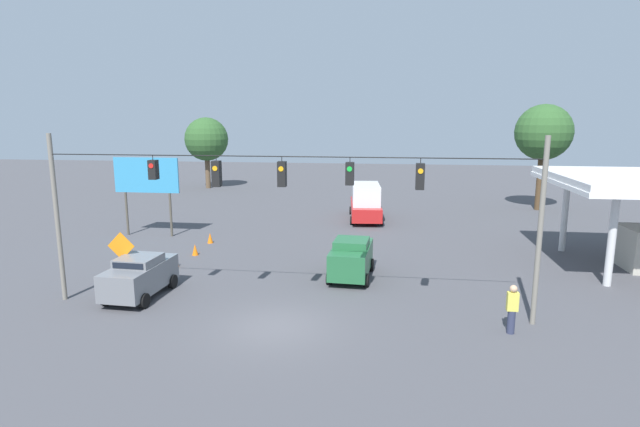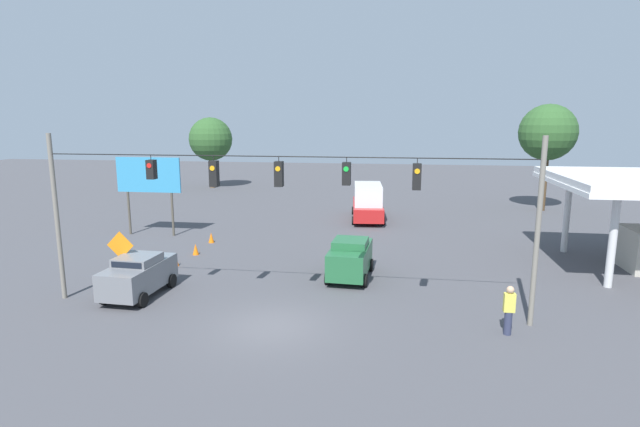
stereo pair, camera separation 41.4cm
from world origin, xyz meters
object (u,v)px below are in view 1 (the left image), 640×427
(sedan_green_crossing_near, at_px, (351,258))
(traffic_cone_second, at_px, (175,261))
(overhead_signal_span, at_px, (284,199))
(roadside_billboard, at_px, (146,179))
(tree_horizon_left, at_px, (544,133))
(traffic_cone_nearest, at_px, (155,277))
(sedan_grey_parked_shoulder, at_px, (140,276))
(box_truck_red_oncoming_deep, at_px, (366,202))
(traffic_cone_fourth, at_px, (210,238))
(work_zone_sign, at_px, (121,251))
(pedestrian, at_px, (512,309))
(traffic_cone_third, at_px, (195,250))
(tree_horizon_right, at_px, (206,139))

(sedan_green_crossing_near, xyz_separation_m, traffic_cone_second, (9.48, -0.54, -0.68))
(overhead_signal_span, xyz_separation_m, roadside_billboard, (11.86, -11.98, -0.84))
(overhead_signal_span, relative_size, tree_horizon_left, 2.20)
(sedan_green_crossing_near, relative_size, roadside_billboard, 0.78)
(traffic_cone_nearest, relative_size, tree_horizon_left, 0.07)
(overhead_signal_span, distance_m, sedan_grey_parked_shoulder, 7.75)
(overhead_signal_span, height_order, traffic_cone_second, overhead_signal_span)
(box_truck_red_oncoming_deep, height_order, traffic_cone_fourth, box_truck_red_oncoming_deep)
(box_truck_red_oncoming_deep, bearing_deg, overhead_signal_span, 82.95)
(sedan_grey_parked_shoulder, distance_m, work_zone_sign, 1.43)
(roadside_billboard, distance_m, pedestrian, 24.49)
(traffic_cone_third, xyz_separation_m, roadside_billboard, (4.93, -4.33, 3.50))
(traffic_cone_fourth, relative_size, tree_horizon_right, 0.08)
(roadside_billboard, distance_m, tree_horizon_right, 23.50)
(sedan_green_crossing_near, height_order, pedestrian, sedan_green_crossing_near)
(box_truck_red_oncoming_deep, distance_m, tree_horizon_right, 24.67)
(traffic_cone_third, bearing_deg, work_zone_sign, 83.19)
(tree_horizon_right, bearing_deg, traffic_cone_fourth, 110.44)
(work_zone_sign, relative_size, tree_horizon_left, 0.32)
(box_truck_red_oncoming_deep, distance_m, tree_horizon_left, 16.81)
(roadside_billboard, height_order, pedestrian, roadside_billboard)
(traffic_cone_second, height_order, traffic_cone_third, same)
(traffic_cone_third, distance_m, work_zone_sign, 6.79)
(sedan_grey_parked_shoulder, bearing_deg, overhead_signal_span, 173.14)
(sedan_green_crossing_near, height_order, tree_horizon_left, tree_horizon_left)
(overhead_signal_span, bearing_deg, pedestrian, 173.33)
(overhead_signal_span, relative_size, traffic_cone_fourth, 30.01)
(box_truck_red_oncoming_deep, bearing_deg, tree_horizon_left, -156.42)
(traffic_cone_fourth, distance_m, pedestrian, 19.56)
(roadside_billboard, bearing_deg, tree_horizon_right, -79.32)
(traffic_cone_nearest, xyz_separation_m, work_zone_sign, (0.79, 1.48, 1.66))
(sedan_green_crossing_near, bearing_deg, work_zone_sign, 20.08)
(overhead_signal_span, bearing_deg, traffic_cone_second, -36.83)
(overhead_signal_span, bearing_deg, tree_horizon_right, -65.17)
(box_truck_red_oncoming_deep, relative_size, traffic_cone_fourth, 9.91)
(box_truck_red_oncoming_deep, xyz_separation_m, pedestrian, (-6.31, 20.34, -0.45))
(traffic_cone_fourth, xyz_separation_m, work_zone_sign, (0.64, 9.42, 1.66))
(roadside_billboard, bearing_deg, sedan_grey_parked_shoulder, 114.53)
(overhead_signal_span, relative_size, roadside_billboard, 3.76)
(sedan_grey_parked_shoulder, relative_size, traffic_cone_nearest, 6.08)
(overhead_signal_span, height_order, tree_horizon_right, tree_horizon_right)
(overhead_signal_span, bearing_deg, sedan_green_crossing_near, -116.19)
(sedan_grey_parked_shoulder, bearing_deg, tree_horizon_right, -74.57)
(box_truck_red_oncoming_deep, xyz_separation_m, tree_horizon_right, (18.59, -15.69, 4.08))
(overhead_signal_span, bearing_deg, roadside_billboard, -45.30)
(overhead_signal_span, height_order, tree_horizon_left, tree_horizon_left)
(traffic_cone_third, bearing_deg, traffic_cone_fourth, -87.20)
(traffic_cone_fourth, bearing_deg, traffic_cone_third, 92.80)
(sedan_green_crossing_near, relative_size, pedestrian, 2.20)
(traffic_cone_nearest, bearing_deg, traffic_cone_second, -85.94)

